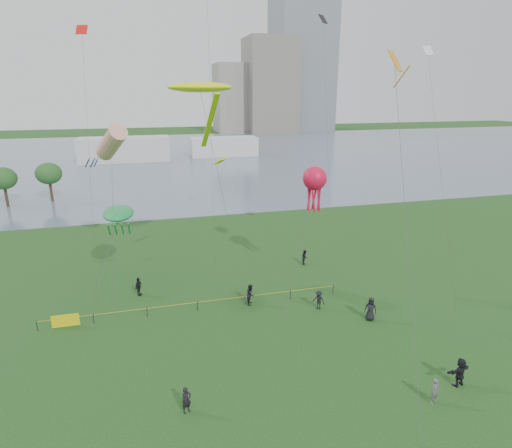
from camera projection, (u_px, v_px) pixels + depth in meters
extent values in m
plane|color=#143912|center=(301.00, 411.00, 23.96)|extent=(400.00, 400.00, 0.00)
cube|color=slate|center=(172.00, 157.00, 116.24)|extent=(400.00, 120.00, 0.08)
cube|color=slate|center=(270.00, 86.00, 178.97)|extent=(20.00, 20.00, 38.00)
cube|color=gray|center=(234.00, 98.00, 182.60)|extent=(16.00, 18.00, 28.00)
cube|color=silver|center=(124.00, 149.00, 107.82)|extent=(22.00, 8.00, 6.00)
cube|color=silver|center=(224.00, 147.00, 117.06)|extent=(18.00, 7.00, 5.00)
cylinder|color=#322617|center=(51.00, 193.00, 68.84)|extent=(0.44, 0.44, 2.83)
ellipsoid|color=#285A23|center=(49.00, 173.00, 67.89)|extent=(4.03, 4.03, 3.40)
cylinder|color=#322617|center=(7.00, 198.00, 65.53)|extent=(0.44, 0.44, 2.77)
ellipsoid|color=#285A23|center=(3.00, 178.00, 64.61)|extent=(3.94, 3.94, 3.32)
cylinder|color=black|center=(37.00, 326.00, 31.90)|extent=(0.07, 0.07, 0.85)
cylinder|color=black|center=(94.00, 319.00, 32.87)|extent=(0.07, 0.07, 0.85)
cylinder|color=black|center=(147.00, 312.00, 33.85)|extent=(0.07, 0.07, 0.85)
cylinder|color=black|center=(197.00, 306.00, 34.82)|extent=(0.07, 0.07, 0.85)
cylinder|color=black|center=(245.00, 300.00, 35.79)|extent=(0.07, 0.07, 0.85)
cylinder|color=black|center=(290.00, 294.00, 36.76)|extent=(0.07, 0.07, 0.85)
cylinder|color=black|center=(333.00, 289.00, 37.74)|extent=(0.07, 0.07, 0.85)
cylinder|color=yellow|center=(197.00, 302.00, 34.72)|extent=(24.00, 0.03, 0.03)
cube|color=yellow|center=(65.00, 321.00, 32.35)|extent=(2.00, 0.04, 1.00)
imported|color=#56575D|center=(435.00, 391.00, 24.40)|extent=(0.67, 0.54, 1.59)
imported|color=black|center=(251.00, 294.00, 35.80)|extent=(0.94, 1.04, 1.75)
imported|color=black|center=(319.00, 300.00, 34.99)|extent=(1.16, 1.17, 1.62)
imported|color=black|center=(139.00, 287.00, 37.30)|extent=(0.85, 1.05, 1.67)
imported|color=black|center=(371.00, 309.00, 33.26)|extent=(1.11, 1.01, 1.90)
imported|color=black|center=(460.00, 372.00, 25.83)|extent=(1.79, 0.83, 1.85)
imported|color=black|center=(186.00, 400.00, 23.69)|extent=(0.68, 0.58, 1.59)
imported|color=black|center=(305.00, 257.00, 44.05)|extent=(0.86, 0.94, 1.55)
cylinder|color=#3F3F42|center=(225.00, 203.00, 33.64)|extent=(2.58, 4.81, 17.45)
ellipsoid|color=#F2FC0D|center=(200.00, 87.00, 32.93)|extent=(5.05, 3.16, 0.79)
cube|color=#F2FC0D|center=(210.00, 123.00, 29.77)|extent=(0.36, 6.98, 4.09)
cube|color=#F2FC0D|center=(220.00, 161.00, 26.89)|extent=(0.95, 0.95, 0.42)
cylinder|color=#3F3F42|center=(113.00, 222.00, 36.96)|extent=(0.59, 8.38, 12.68)
cylinder|color=#EA4B1C|center=(111.00, 142.00, 39.00)|extent=(3.49, 4.97, 3.67)
cylinder|color=#1939AF|center=(96.00, 163.00, 38.03)|extent=(0.60, 1.13, 0.88)
cylinder|color=#1939AF|center=(93.00, 162.00, 38.31)|extent=(0.60, 1.13, 0.88)
cylinder|color=#1939AF|center=(88.00, 162.00, 38.07)|extent=(0.60, 1.13, 0.88)
cylinder|color=#1939AF|center=(87.00, 163.00, 37.63)|extent=(0.60, 1.13, 0.88)
cylinder|color=#1939AF|center=(92.00, 163.00, 37.61)|extent=(0.60, 1.13, 0.88)
cylinder|color=#3F3F42|center=(104.00, 262.00, 35.96)|extent=(2.77, 5.57, 6.85)
ellipsoid|color=#198C3D|center=(118.00, 213.00, 37.83)|extent=(2.66, 4.79, 0.93)
cylinder|color=#198C3D|center=(109.00, 230.00, 36.46)|extent=(0.16, 1.79, 1.54)
cylinder|color=#198C3D|center=(116.00, 229.00, 36.60)|extent=(0.16, 1.79, 1.54)
cylinder|color=#198C3D|center=(122.00, 229.00, 36.73)|extent=(0.16, 1.79, 1.54)
cylinder|color=#198C3D|center=(129.00, 228.00, 36.86)|extent=(0.16, 1.79, 1.54)
cylinder|color=#3F3F42|center=(300.00, 245.00, 35.41)|extent=(4.35, 5.29, 9.96)
sphere|color=red|center=(315.00, 178.00, 36.88)|extent=(2.09, 2.09, 2.09)
cylinder|color=red|center=(319.00, 196.00, 37.48)|extent=(0.18, 0.54, 2.60)
cylinder|color=red|center=(315.00, 195.00, 37.81)|extent=(0.49, 0.36, 2.61)
cylinder|color=red|center=(309.00, 195.00, 37.69)|extent=(0.49, 0.36, 2.61)
cylinder|color=red|center=(309.00, 197.00, 37.23)|extent=(0.18, 0.54, 2.60)
cylinder|color=red|center=(313.00, 198.00, 36.89)|extent=(0.49, 0.36, 2.61)
cylinder|color=red|center=(319.00, 197.00, 37.02)|extent=(0.49, 0.36, 2.61)
cylinder|color=#3F3F42|center=(407.00, 230.00, 24.55)|extent=(3.77, 11.78, 19.04)
cube|color=orange|center=(395.00, 61.00, 27.58)|extent=(1.60, 1.60, 1.31)
cylinder|color=orange|center=(402.00, 77.00, 27.05)|extent=(0.08, 1.58, 1.35)
cube|color=red|center=(82.00, 30.00, 34.71)|extent=(1.04, 1.00, 0.76)
cube|color=black|center=(323.00, 19.00, 37.15)|extent=(0.93, 0.60, 0.76)
cube|color=white|center=(428.00, 50.00, 33.14)|extent=(0.97, 0.68, 0.76)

